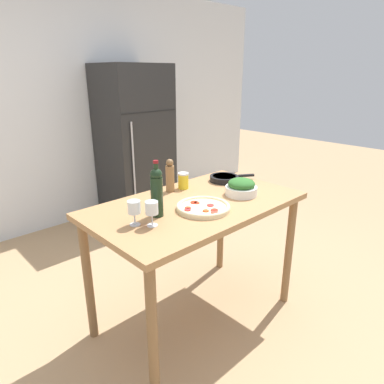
# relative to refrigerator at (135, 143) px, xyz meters

# --- Properties ---
(ground_plane) EXTENTS (14.00, 14.00, 0.00)m
(ground_plane) POSITION_rel_refrigerator_xyz_m (-0.82, -1.88, -0.88)
(ground_plane) COLOR tan
(wall_back) EXTENTS (6.40, 0.08, 2.60)m
(wall_back) POSITION_rel_refrigerator_xyz_m (-0.82, 0.37, 0.42)
(wall_back) COLOR silver
(wall_back) RESTS_ON ground_plane
(refrigerator) EXTENTS (0.74, 0.67, 1.77)m
(refrigerator) POSITION_rel_refrigerator_xyz_m (0.00, 0.00, 0.00)
(refrigerator) COLOR black
(refrigerator) RESTS_ON ground_plane
(prep_counter) EXTENTS (1.37, 0.79, 0.89)m
(prep_counter) POSITION_rel_refrigerator_xyz_m (-0.82, -1.88, -0.11)
(prep_counter) COLOR #A87A4C
(prep_counter) RESTS_ON ground_plane
(wine_bottle) EXTENTS (0.07, 0.07, 0.33)m
(wine_bottle) POSITION_rel_refrigerator_xyz_m (-1.13, -1.89, 0.15)
(wine_bottle) COLOR black
(wine_bottle) RESTS_ON prep_counter
(wine_glass_near) EXTENTS (0.07, 0.07, 0.14)m
(wine_glass_near) POSITION_rel_refrigerator_xyz_m (-1.24, -1.97, 0.10)
(wine_glass_near) COLOR silver
(wine_glass_near) RESTS_ON prep_counter
(wine_glass_far) EXTENTS (0.07, 0.07, 0.14)m
(wine_glass_far) POSITION_rel_refrigerator_xyz_m (-1.30, -1.90, 0.10)
(wine_glass_far) COLOR silver
(wine_glass_far) RESTS_ON prep_counter
(pepper_mill) EXTENTS (0.06, 0.06, 0.23)m
(pepper_mill) POSITION_rel_refrigerator_xyz_m (-0.80, -1.61, 0.11)
(pepper_mill) COLOR olive
(pepper_mill) RESTS_ON prep_counter
(salad_bowl) EXTENTS (0.22, 0.22, 0.12)m
(salad_bowl) POSITION_rel_refrigerator_xyz_m (-0.50, -1.99, 0.06)
(salad_bowl) COLOR white
(salad_bowl) RESTS_ON prep_counter
(homemade_pizza) EXTENTS (0.33, 0.33, 0.03)m
(homemade_pizza) POSITION_rel_refrigerator_xyz_m (-0.88, -2.00, 0.02)
(homemade_pizza) COLOR beige
(homemade_pizza) RESTS_ON prep_counter
(salt_canister) EXTENTS (0.07, 0.07, 0.12)m
(salt_canister) POSITION_rel_refrigerator_xyz_m (-0.69, -1.62, 0.06)
(salt_canister) COLOR yellow
(salt_canister) RESTS_ON prep_counter
(cast_iron_skillet) EXTENTS (0.32, 0.24, 0.04)m
(cast_iron_skillet) POSITION_rel_refrigerator_xyz_m (-0.35, -1.71, 0.03)
(cast_iron_skillet) COLOR black
(cast_iron_skillet) RESTS_ON prep_counter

